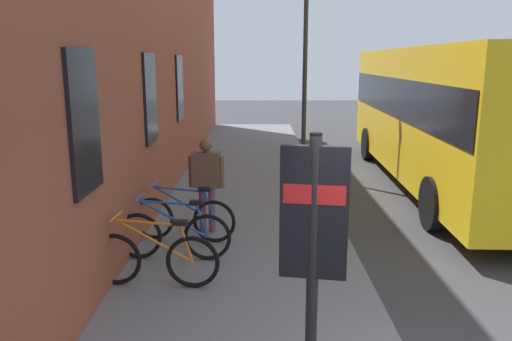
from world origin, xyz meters
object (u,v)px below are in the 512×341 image
pedestrian_near_bus (206,176)px  street_lamp (305,47)px  bicycle_mid_rack (154,259)px  bicycle_beside_lamp (184,218)px  transit_info_sign (314,231)px  city_bus (445,109)px  bicycle_under_window (173,235)px

pedestrian_near_bus → street_lamp: (4.98, -2.13, 2.27)m
bicycle_mid_rack → bicycle_beside_lamp: 1.74m
transit_info_sign → city_bus: size_ratio=0.23×
bicycle_mid_rack → transit_info_sign: size_ratio=0.74×
bicycle_under_window → transit_info_sign: transit_info_sign is taller
transit_info_sign → street_lamp: (9.51, -0.80, 1.68)m
city_bus → pedestrian_near_bus: size_ratio=6.41×
bicycle_mid_rack → bicycle_beside_lamp: same height
bicycle_beside_lamp → city_bus: size_ratio=0.17×
transit_info_sign → pedestrian_near_bus: 4.76m
bicycle_beside_lamp → street_lamp: size_ratio=0.31×
city_bus → bicycle_mid_rack: bearing=135.1°
bicycle_mid_rack → city_bus: 8.51m
street_lamp → pedestrian_near_bus: bearing=156.8°
bicycle_beside_lamp → pedestrian_near_bus: 0.84m
transit_info_sign → pedestrian_near_bus: transit_info_sign is taller
bicycle_mid_rack → bicycle_under_window: 0.93m
bicycle_mid_rack → street_lamp: bearing=-20.1°
transit_info_sign → pedestrian_near_bus: bearing=16.3°
street_lamp → bicycle_beside_lamp: bearing=155.5°
transit_info_sign → street_lamp: 9.69m
transit_info_sign → city_bus: 9.26m
bicycle_mid_rack → city_bus: city_bus is taller
city_bus → pedestrian_near_bus: city_bus is taller
bicycle_beside_lamp → pedestrian_near_bus: size_ratio=1.06×
city_bus → pedestrian_near_bus: (-3.76, 5.43, -0.79)m
bicycle_beside_lamp → transit_info_sign: size_ratio=0.73×
bicycle_beside_lamp → transit_info_sign: 4.57m
bicycle_mid_rack → bicycle_under_window: size_ratio=1.00×
bicycle_under_window → street_lamp: 7.32m
bicycle_beside_lamp → street_lamp: bearing=-24.5°
bicycle_mid_rack → pedestrian_near_bus: size_ratio=1.07×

